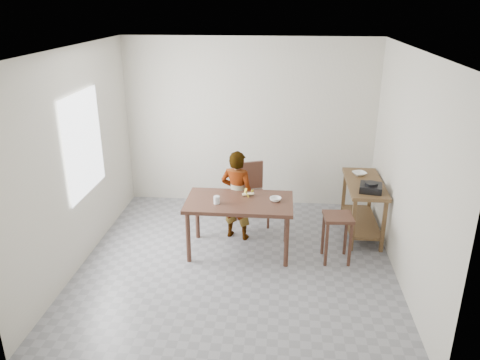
# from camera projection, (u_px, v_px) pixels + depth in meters

# --- Properties ---
(floor) EXTENTS (4.00, 4.00, 0.04)m
(floor) POSITION_uv_depth(u_px,v_px,m) (237.00, 264.00, 6.12)
(floor) COLOR gray
(floor) RESTS_ON ground
(ceiling) EXTENTS (4.00, 4.00, 0.04)m
(ceiling) POSITION_uv_depth(u_px,v_px,m) (237.00, 47.00, 5.13)
(ceiling) COLOR white
(ceiling) RESTS_ON wall_back
(wall_back) EXTENTS (4.00, 0.04, 2.70)m
(wall_back) POSITION_uv_depth(u_px,v_px,m) (249.00, 123.00, 7.50)
(wall_back) COLOR beige
(wall_back) RESTS_ON ground
(wall_front) EXTENTS (4.00, 0.04, 2.70)m
(wall_front) POSITION_uv_depth(u_px,v_px,m) (212.00, 248.00, 3.75)
(wall_front) COLOR beige
(wall_front) RESTS_ON ground
(wall_left) EXTENTS (0.04, 4.00, 2.70)m
(wall_left) POSITION_uv_depth(u_px,v_px,m) (75.00, 160.00, 5.80)
(wall_left) COLOR beige
(wall_left) RESTS_ON ground
(wall_right) EXTENTS (0.04, 4.00, 2.70)m
(wall_right) POSITION_uv_depth(u_px,v_px,m) (409.00, 170.00, 5.45)
(wall_right) COLOR beige
(wall_right) RESTS_ON ground
(window_pane) EXTENTS (0.02, 1.10, 1.30)m
(window_pane) POSITION_uv_depth(u_px,v_px,m) (84.00, 144.00, 5.92)
(window_pane) COLOR white
(window_pane) RESTS_ON wall_left
(dining_table) EXTENTS (1.40, 0.80, 0.75)m
(dining_table) POSITION_uv_depth(u_px,v_px,m) (239.00, 226.00, 6.25)
(dining_table) COLOR #44271C
(dining_table) RESTS_ON floor
(prep_counter) EXTENTS (0.50, 1.20, 0.80)m
(prep_counter) POSITION_uv_depth(u_px,v_px,m) (362.00, 208.00, 6.75)
(prep_counter) COLOR brown
(prep_counter) RESTS_ON floor
(child) EXTENTS (0.54, 0.43, 1.30)m
(child) POSITION_uv_depth(u_px,v_px,m) (237.00, 195.00, 6.53)
(child) COLOR silver
(child) RESTS_ON floor
(dining_chair) EXTENTS (0.58, 0.58, 0.93)m
(dining_chair) POSITION_uv_depth(u_px,v_px,m) (252.00, 196.00, 6.98)
(dining_chair) COLOR #44271C
(dining_chair) RESTS_ON floor
(stool) EXTENTS (0.39, 0.39, 0.64)m
(stool) POSITION_uv_depth(u_px,v_px,m) (336.00, 238.00, 6.06)
(stool) COLOR #44271C
(stool) RESTS_ON floor
(glass_tumbler) EXTENTS (0.09, 0.09, 0.10)m
(glass_tumbler) POSITION_uv_depth(u_px,v_px,m) (217.00, 200.00, 6.01)
(glass_tumbler) COLOR silver
(glass_tumbler) RESTS_ON dining_table
(small_bowl) EXTENTS (0.17, 0.17, 0.05)m
(small_bowl) POSITION_uv_depth(u_px,v_px,m) (275.00, 199.00, 6.10)
(small_bowl) COLOR white
(small_bowl) RESTS_ON dining_table
(banana) EXTENTS (0.20, 0.15, 0.06)m
(banana) POSITION_uv_depth(u_px,v_px,m) (248.00, 194.00, 6.25)
(banana) COLOR #E3D44D
(banana) RESTS_ON dining_table
(serving_bowl) EXTENTS (0.26, 0.26, 0.05)m
(serving_bowl) POSITION_uv_depth(u_px,v_px,m) (359.00, 174.00, 6.85)
(serving_bowl) COLOR white
(serving_bowl) RESTS_ON prep_counter
(gas_burner) EXTENTS (0.34, 0.34, 0.10)m
(gas_burner) POSITION_uv_depth(u_px,v_px,m) (371.00, 188.00, 6.27)
(gas_burner) COLOR black
(gas_burner) RESTS_ON prep_counter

